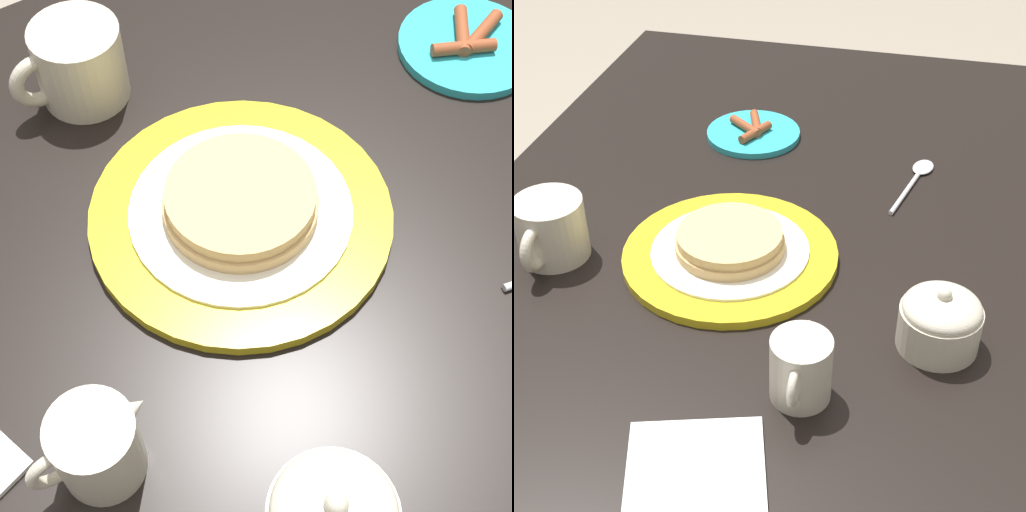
# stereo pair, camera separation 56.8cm
# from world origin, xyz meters

# --- Properties ---
(dining_table) EXTENTS (1.49, 0.81, 0.74)m
(dining_table) POSITION_xyz_m (0.00, 0.00, 0.62)
(dining_table) COLOR black
(dining_table) RESTS_ON ground_plane
(pancake_plate) EXTENTS (0.28, 0.28, 0.04)m
(pancake_plate) POSITION_xyz_m (-0.01, -0.01, 0.76)
(pancake_plate) COLOR gold
(pancake_plate) RESTS_ON dining_table
(side_plate_bacon) EXTENTS (0.15, 0.15, 0.02)m
(side_plate_bacon) POSITION_xyz_m (-0.34, -0.06, 0.75)
(side_plate_bacon) COLOR #2DADBC
(side_plate_bacon) RESTS_ON dining_table
(coffee_mug) EXTENTS (0.12, 0.09, 0.08)m
(coffee_mug) POSITION_xyz_m (0.03, -0.23, 0.78)
(coffee_mug) COLOR beige
(coffee_mug) RESTS_ON dining_table
(creamer_pitcher) EXTENTS (0.10, 0.07, 0.08)m
(creamer_pitcher) POSITION_xyz_m (0.20, 0.13, 0.78)
(creamer_pitcher) COLOR beige
(creamer_pitcher) RESTS_ON dining_table
(sugar_bowl) EXTENTS (0.09, 0.09, 0.08)m
(sugar_bowl) POSITION_xyz_m (0.09, 0.27, 0.78)
(sugar_bowl) COLOR beige
(sugar_bowl) RESTS_ON dining_table
(napkin) EXTENTS (0.19, 0.17, 0.01)m
(napkin) POSITION_xyz_m (0.34, 0.06, 0.74)
(napkin) COLOR white
(napkin) RESTS_ON dining_table
(spoon) EXTENTS (0.17, 0.06, 0.01)m
(spoon) POSITION_xyz_m (-0.28, 0.21, 0.75)
(spoon) COLOR silver
(spoon) RESTS_ON dining_table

